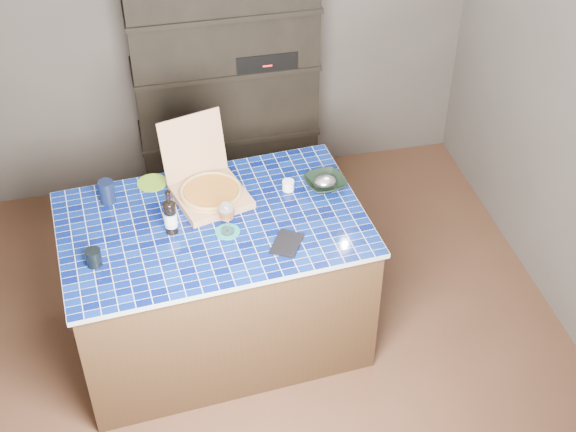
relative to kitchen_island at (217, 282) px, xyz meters
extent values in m
plane|color=#533523|center=(0.30, -0.12, -0.45)|extent=(3.50, 3.50, 0.00)
plane|color=#545049|center=(0.30, 1.63, 0.80)|extent=(3.50, 0.00, 3.50)
cube|color=black|center=(0.30, 1.41, 0.45)|extent=(1.20, 0.40, 1.80)
cube|color=black|center=(0.55, 1.36, 0.68)|extent=(0.40, 0.32, 0.12)
cube|color=#402919|center=(0.00, 0.00, -0.02)|extent=(1.65, 1.11, 0.86)
cube|color=#040E46|center=(0.00, 0.00, 0.43)|extent=(1.70, 1.15, 0.03)
cube|color=#AC7759|center=(0.02, 0.19, 0.46)|extent=(0.45, 0.45, 0.04)
cube|color=#AC7759|center=(-0.04, 0.41, 0.67)|extent=(0.38, 0.18, 0.36)
cylinder|color=#AE8748|center=(0.02, 0.19, 0.49)|extent=(0.34, 0.34, 0.01)
cylinder|color=maroon|center=(0.02, 0.19, 0.50)|extent=(0.30, 0.30, 0.01)
torus|color=#AE8748|center=(0.02, 0.19, 0.51)|extent=(0.34, 0.34, 0.02)
cylinder|color=black|center=(-0.22, -0.03, 0.54)|extent=(0.07, 0.07, 0.19)
ellipsoid|color=black|center=(-0.22, -0.03, 0.63)|extent=(0.07, 0.07, 0.04)
cylinder|color=black|center=(-0.22, -0.03, 0.67)|extent=(0.02, 0.02, 0.07)
cylinder|color=silver|center=(-0.22, -0.03, 0.53)|extent=(0.07, 0.07, 0.08)
cylinder|color=#3988C4|center=(-0.22, -0.03, 0.50)|extent=(0.07, 0.07, 0.01)
cylinder|color=#3988C4|center=(-0.22, -0.03, 0.57)|extent=(0.07, 0.07, 0.01)
cylinder|color=#177B74|center=(0.07, -0.10, 0.45)|extent=(0.13, 0.13, 0.01)
cylinder|color=white|center=(0.07, -0.10, 0.45)|extent=(0.07, 0.07, 0.01)
cylinder|color=white|center=(0.07, -0.10, 0.50)|extent=(0.01, 0.01, 0.08)
ellipsoid|color=white|center=(0.07, -0.10, 0.58)|extent=(0.09, 0.09, 0.12)
cylinder|color=#CF6421|center=(0.07, -0.10, 0.57)|extent=(0.07, 0.07, 0.05)
cylinder|color=white|center=(0.07, -0.10, 0.61)|extent=(0.07, 0.07, 0.02)
cylinder|color=black|center=(-0.62, -0.20, 0.49)|extent=(0.08, 0.08, 0.09)
cube|color=black|center=(0.35, -0.26, 0.45)|extent=(0.21, 0.23, 0.01)
imported|color=black|center=(0.66, 0.16, 0.47)|extent=(0.26, 0.26, 0.05)
ellipsoid|color=silver|center=(0.66, 0.16, 0.48)|extent=(0.12, 0.10, 0.06)
cylinder|color=white|center=(0.46, 0.19, 0.47)|extent=(0.07, 0.07, 0.06)
cylinder|color=black|center=(-0.53, 0.30, 0.51)|extent=(0.08, 0.08, 0.13)
cylinder|color=#699B21|center=(-0.28, 0.41, 0.45)|extent=(0.17, 0.17, 0.01)
camera|label=1|loc=(-0.32, -3.28, 3.20)|focal=50.00mm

